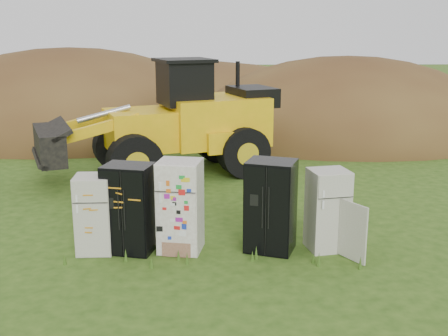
% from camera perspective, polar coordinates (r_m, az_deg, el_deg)
% --- Properties ---
extents(ground, '(120.00, 120.00, 0.00)m').
position_cam_1_polar(ground, '(11.87, -1.46, -8.28)').
color(ground, '#2A4913').
rests_on(ground, ground).
extents(fridge_leftmost, '(0.73, 0.70, 1.62)m').
position_cam_1_polar(fridge_leftmost, '(11.79, -13.05, -4.59)').
color(fridge_leftmost, beige).
rests_on(fridge_leftmost, ground).
extents(fridge_black_side, '(1.11, 0.96, 1.83)m').
position_cam_1_polar(fridge_black_side, '(11.67, -9.59, -4.06)').
color(fridge_black_side, black).
rests_on(fridge_black_side, ground).
extents(fridge_sticker, '(0.98, 0.92, 1.91)m').
position_cam_1_polar(fridge_sticker, '(11.56, -4.46, -3.88)').
color(fridge_sticker, white).
rests_on(fridge_sticker, ground).
extents(fridge_black_right, '(1.17, 1.07, 1.91)m').
position_cam_1_polar(fridge_black_right, '(11.58, 4.77, -3.86)').
color(fridge_black_right, black).
rests_on(fridge_black_right, ground).
extents(fridge_open_door, '(0.89, 0.85, 1.70)m').
position_cam_1_polar(fridge_open_door, '(11.82, 10.48, -4.21)').
color(fridge_open_door, beige).
rests_on(fridge_open_door, ground).
extents(wheel_loader, '(8.01, 5.44, 3.59)m').
position_cam_1_polar(wheel_loader, '(17.37, -6.83, 4.99)').
color(wheel_loader, yellow).
rests_on(wheel_loader, ground).
extents(dirt_mound_right, '(13.33, 9.77, 6.76)m').
position_cam_1_polar(dirt_mound_right, '(24.67, 12.13, 3.24)').
color(dirt_mound_right, '#4A2D17').
rests_on(dirt_mound_right, ground).
extents(dirt_mound_left, '(14.55, 10.91, 7.38)m').
position_cam_1_polar(dirt_mound_left, '(25.94, -15.06, 3.59)').
color(dirt_mound_left, '#4A2D17').
rests_on(dirt_mound_left, ground).
extents(dirt_mound_back, '(18.22, 12.15, 5.69)m').
position_cam_1_polar(dirt_mound_back, '(29.55, -3.34, 5.28)').
color(dirt_mound_back, '#4A2D17').
rests_on(dirt_mound_back, ground).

